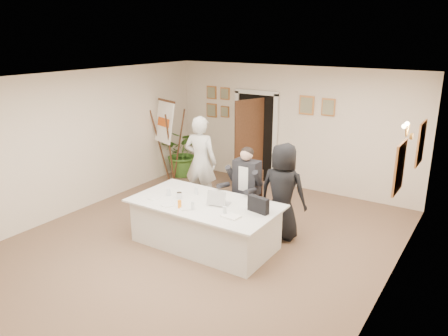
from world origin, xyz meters
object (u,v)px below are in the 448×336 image
conference_table (205,223)px  flip_chart (169,145)px  seated_man (245,187)px  oj_glass (180,204)px  standing_woman (283,192)px  paper_stack (231,216)px  laptop (220,196)px  potted_palm (184,153)px  laptop_bag (258,205)px  standing_man (201,162)px  steel_jug (179,195)px

conference_table → flip_chart: 3.54m
seated_man → oj_glass: 1.52m
standing_woman → paper_stack: standing_woman is taller
oj_glass → conference_table: bearing=63.7°
flip_chart → laptop: (2.91, -2.20, 0.01)m
potted_palm → laptop: size_ratio=3.46×
potted_palm → laptop_bag: (3.58, -2.69, 0.31)m
conference_table → seated_man: seated_man is taller
conference_table → standing_man: standing_man is taller
potted_palm → oj_glass: potted_palm is taller
flip_chart → oj_glass: (2.45, -2.69, -0.06)m
laptop_bag → seated_man: bearing=139.7°
flip_chart → potted_palm: 0.61m
flip_chart → standing_woman: (3.62, -1.31, -0.05)m
conference_table → seated_man: (0.17, 1.06, 0.37)m
laptop → oj_glass: 0.68m
flip_chart → potted_palm: (0.03, 0.53, -0.31)m
standing_woman → standing_man: bearing=-15.0°
conference_table → seated_man: bearing=81.0°
oj_glass → standing_man: bearing=116.1°
standing_woman → potted_palm: (-3.59, 1.83, -0.27)m
seated_man → paper_stack: seated_man is taller
steel_jug → potted_palm: bearing=126.7°
standing_woman → paper_stack: bearing=74.4°
conference_table → seated_man: size_ratio=1.63×
laptop → oj_glass: (-0.46, -0.50, -0.07)m
seated_man → potted_palm: bearing=152.3°
seated_man → flip_chart: size_ratio=0.78×
potted_palm → steel_jug: 3.62m
seated_man → conference_table: bearing=-94.6°
laptop → paper_stack: (0.43, -0.36, -0.12)m
paper_stack → standing_woman: bearing=77.5°
laptop → laptop_bag: size_ratio=0.94×
seated_man → flip_chart: 3.08m
standing_man → paper_stack: size_ratio=6.79×
laptop_bag → standing_man: bearing=157.7°
conference_table → laptop: 0.58m
seated_man → potted_palm: (-2.80, 1.75, -0.17)m
paper_stack → potted_palm: bearing=137.1°
standing_man → laptop_bag: 2.42m
laptop → oj_glass: bearing=-145.3°
steel_jug → flip_chart: bearing=132.7°
laptop → laptop_bag: 0.70m
conference_table → standing_woman: 1.45m
flip_chart → oj_glass: flip_chart is taller
standing_woman → paper_stack: (-0.28, -1.25, -0.07)m
conference_table → flip_chart: flip_chart is taller
standing_woman → laptop_bag: size_ratio=4.71×
conference_table → standing_woman: standing_woman is taller
conference_table → laptop: (0.25, 0.08, 0.52)m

